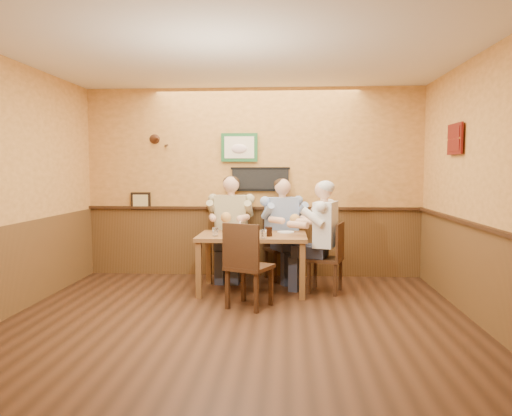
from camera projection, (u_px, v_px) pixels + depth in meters
The scene contains 17 objects.
room at pixel (250, 161), 5.09m from camera, with size 5.02×5.03×2.81m.
dining_table at pixel (252, 241), 6.50m from camera, with size 1.40×0.90×0.75m.
chair_back_left at pixel (232, 246), 7.29m from camera, with size 0.44×0.44×0.94m, color #3C2313, non-canonical shape.
chair_back_right at pixel (282, 248), 7.24m from camera, with size 0.42×0.42×0.92m, color #3C2313, non-canonical shape.
chair_right_end at pixel (325, 257), 6.46m from camera, with size 0.42×0.42×0.91m, color #3C2313, non-canonical shape.
chair_near_side at pixel (250, 265), 5.76m from camera, with size 0.46×0.46×0.99m, color #3C2313, non-canonical shape.
diner_tan_shirt at pixel (231, 233), 7.27m from camera, with size 0.62×0.62×1.35m, color #C2B585, non-canonical shape.
diner_blue_polo at pixel (282, 234), 7.22m from camera, with size 0.61×0.61×1.31m, color #88A0CC, non-canonical shape.
diner_white_elder at pixel (325, 243), 6.44m from camera, with size 0.60×0.60×1.30m, color white, non-canonical shape.
water_glass_left at pixel (215, 232), 6.33m from camera, with size 0.07×0.07×0.11m, color white.
water_glass_mid at pixel (264, 234), 6.10m from camera, with size 0.08×0.08×0.11m, color white.
cola_tumbler at pixel (269, 232), 6.31m from camera, with size 0.09×0.09×0.12m, color black.
hot_sauce_bottle at pixel (240, 229), 6.46m from camera, with size 0.04×0.04×0.16m, color red.
salt_shaker at pixel (234, 230), 6.56m from camera, with size 0.04×0.04×0.09m, color white.
pepper_shaker at pixel (245, 231), 6.51m from camera, with size 0.03×0.03×0.08m, color black.
plate_far_left at pixel (238, 231), 6.74m from camera, with size 0.25×0.25×0.02m, color white.
plate_far_right at pixel (286, 232), 6.69m from camera, with size 0.23×0.23×0.02m, color silver.
Camera 1 is at (0.52, -4.93, 1.60)m, focal length 35.00 mm.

